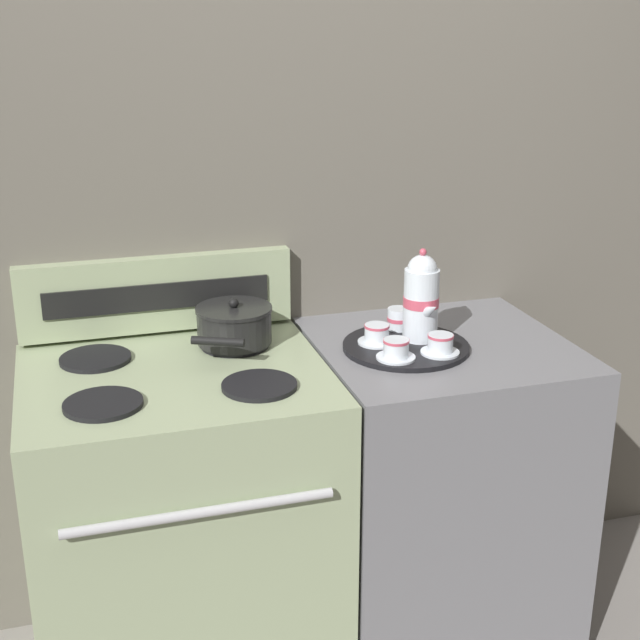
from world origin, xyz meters
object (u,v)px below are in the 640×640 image
(teapot, at_px, (421,297))
(saucepan, at_px, (234,325))
(teacup_right, at_px, (396,349))
(teacup_left, at_px, (377,334))
(creamer_jug, at_px, (398,319))
(stove, at_px, (184,529))
(teacup_front, at_px, (440,344))
(serving_tray, at_px, (406,347))

(teapot, bearing_deg, saucepan, 165.51)
(teapot, bearing_deg, teacup_right, -135.23)
(teacup_left, bearing_deg, creamer_jug, 41.73)
(stove, height_order, teapot, teapot)
(saucepan, xyz_separation_m, teacup_right, (0.38, -0.24, -0.02))
(teacup_front, bearing_deg, teacup_left, 138.15)
(teacup_front, bearing_deg, teacup_right, -179.92)
(serving_tray, distance_m, teacup_right, 0.11)
(stove, xyz_separation_m, saucepan, (0.19, 0.15, 0.52))
(teacup_right, relative_size, teacup_front, 1.00)
(teapot, relative_size, teacup_left, 2.49)
(stove, bearing_deg, teacup_right, -9.80)
(serving_tray, xyz_separation_m, creamer_jug, (0.02, 0.12, 0.04))
(teacup_left, height_order, creamer_jug, creamer_jug)
(saucepan, bearing_deg, serving_tray, -19.21)
(saucepan, bearing_deg, teacup_right, -32.73)
(saucepan, distance_m, teacup_right, 0.45)
(saucepan, xyz_separation_m, teacup_left, (0.37, -0.12, -0.02))
(teacup_left, relative_size, creamer_jug, 1.59)
(stove, relative_size, serving_tray, 2.70)
(saucepan, relative_size, creamer_jug, 4.57)
(serving_tray, distance_m, teacup_left, 0.09)
(teapot, height_order, creamer_jug, teapot)
(creamer_jug, bearing_deg, saucepan, 175.64)
(saucepan, height_order, teacup_right, saucepan)
(serving_tray, xyz_separation_m, teacup_front, (0.06, -0.09, 0.03))
(stove, xyz_separation_m, teacup_left, (0.56, 0.02, 0.50))
(saucepan, xyz_separation_m, teapot, (0.50, -0.13, 0.07))
(saucepan, bearing_deg, teapot, -14.49)
(saucepan, xyz_separation_m, creamer_jug, (0.47, -0.04, -0.02))
(teacup_left, relative_size, teacup_front, 1.00)
(teapot, distance_m, teacup_front, 0.15)
(serving_tray, xyz_separation_m, teapot, (0.05, 0.03, 0.13))
(stove, distance_m, teacup_left, 0.75)
(creamer_jug, bearing_deg, teacup_left, -138.27)
(serving_tray, relative_size, teapot, 1.34)
(stove, height_order, saucepan, saucepan)
(teacup_right, bearing_deg, teacup_front, 0.08)
(saucepan, relative_size, teacup_left, 2.87)
(saucepan, bearing_deg, stove, -141.91)
(serving_tray, distance_m, teapot, 0.14)
(stove, bearing_deg, creamer_jug, 9.58)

